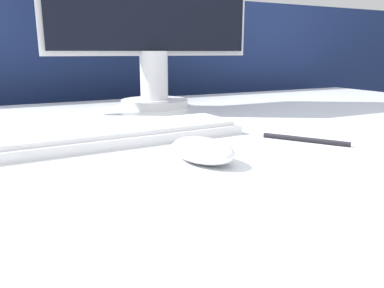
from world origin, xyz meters
The scene contains 4 objects.
partition_panel centered at (0.00, 0.72, 0.53)m, with size 5.00×0.03×1.06m.
computer_mouse_near centered at (-0.01, -0.13, 0.75)m, with size 0.09×0.12×0.03m.
keyboard centered at (-0.07, 0.04, 0.74)m, with size 0.41×0.14×0.02m.
pen centered at (0.20, -0.10, 0.73)m, with size 0.08×0.12×0.01m.
Camera 1 is at (-0.23, -0.55, 0.87)m, focal length 35.00 mm.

